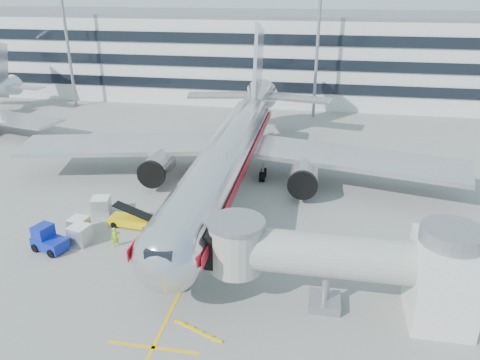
% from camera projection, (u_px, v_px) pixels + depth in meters
% --- Properties ---
extents(ground, '(180.00, 180.00, 0.00)m').
position_uv_depth(ground, '(207.00, 237.00, 41.98)').
color(ground, gray).
rests_on(ground, ground).
extents(lead_in_line, '(0.25, 70.00, 0.01)m').
position_uv_depth(lead_in_line, '(229.00, 191.00, 51.02)').
color(lead_in_line, yellow).
rests_on(lead_in_line, ground).
extents(stop_bar, '(6.00, 0.25, 0.01)m').
position_uv_depth(stop_bar, '(153.00, 348.00, 29.31)').
color(stop_bar, yellow).
rests_on(stop_bar, ground).
extents(main_jet, '(50.95, 48.70, 16.06)m').
position_uv_depth(main_jet, '(232.00, 149.00, 50.91)').
color(main_jet, silver).
rests_on(main_jet, ground).
extents(jet_bridge, '(17.80, 4.50, 7.00)m').
position_uv_depth(jet_bridge, '(353.00, 262.00, 31.24)').
color(jet_bridge, silver).
rests_on(jet_bridge, ground).
extents(terminal, '(150.00, 24.25, 15.60)m').
position_uv_depth(terminal, '(277.00, 55.00, 91.33)').
color(terminal, silver).
rests_on(terminal, ground).
extents(light_mast_west, '(2.40, 1.20, 25.45)m').
position_uv_depth(light_mast_west, '(64.00, 20.00, 79.78)').
color(light_mast_west, gray).
rests_on(light_mast_west, ground).
extents(light_mast_centre, '(2.40, 1.20, 25.45)m').
position_uv_depth(light_mast_centre, '(319.00, 24.00, 72.81)').
color(light_mast_centre, gray).
rests_on(light_mast_centre, ground).
extents(belt_loader, '(4.72, 2.00, 2.23)m').
position_uv_depth(belt_loader, '(133.00, 220.00, 43.51)').
color(belt_loader, yellow).
rests_on(belt_loader, ground).
extents(baggage_tug, '(3.30, 2.58, 2.20)m').
position_uv_depth(baggage_tug, '(48.00, 240.00, 39.63)').
color(baggage_tug, '#0E219F').
rests_on(baggage_tug, ground).
extents(cargo_container_left, '(2.01, 2.01, 1.77)m').
position_uv_depth(cargo_container_left, '(101.00, 206.00, 45.67)').
color(cargo_container_left, silver).
rests_on(cargo_container_left, ground).
extents(cargo_container_right, '(1.73, 1.73, 1.62)m').
position_uv_depth(cargo_container_right, '(79.00, 226.00, 42.09)').
color(cargo_container_right, silver).
rests_on(cargo_container_right, ground).
extents(cargo_container_front, '(1.89, 1.89, 1.70)m').
position_uv_depth(cargo_container_front, '(80.00, 235.00, 40.62)').
color(cargo_container_front, silver).
rests_on(cargo_container_front, ground).
extents(ramp_worker, '(0.78, 0.69, 1.79)m').
position_uv_depth(ramp_worker, '(115.00, 237.00, 40.11)').
color(ramp_worker, '#9ADE17').
rests_on(ramp_worker, ground).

